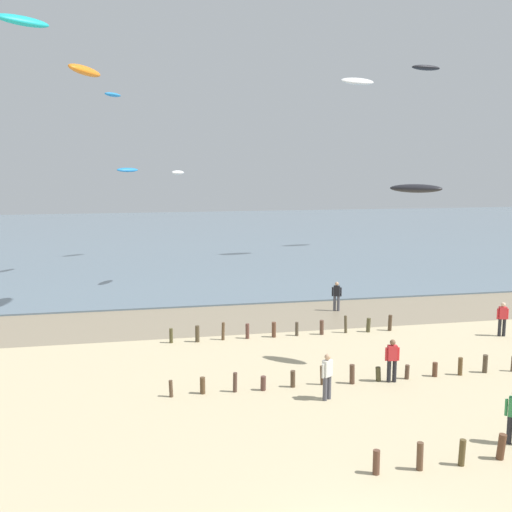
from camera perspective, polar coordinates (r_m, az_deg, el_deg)
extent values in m
cube|color=gray|center=(33.28, -2.84, -5.98)|extent=(120.00, 6.25, 0.01)
cube|color=slate|center=(70.62, -7.52, 1.83)|extent=(160.00, 70.00, 0.10)
cylinder|color=brown|center=(17.81, 11.28, -18.52)|extent=(0.20, 0.21, 0.70)
cylinder|color=brown|center=(18.24, 15.20, -17.76)|extent=(0.20, 0.19, 0.81)
cylinder|color=brown|center=(18.82, 18.85, -17.13)|extent=(0.21, 0.18, 0.77)
cylinder|color=brown|center=(19.54, 22.13, -16.32)|extent=(0.26, 0.26, 0.79)
cylinder|color=brown|center=(22.78, -8.02, -12.28)|extent=(0.16, 0.15, 0.63)
cylinder|color=brown|center=(22.94, -5.06, -12.06)|extent=(0.20, 0.21, 0.63)
cylinder|color=brown|center=(23.01, -1.99, -11.81)|extent=(0.17, 0.17, 0.75)
cylinder|color=brown|center=(23.19, 0.69, -11.91)|extent=(0.21, 0.22, 0.56)
cylinder|color=#4F3D2C|center=(23.52, 3.49, -11.49)|extent=(0.19, 0.20, 0.66)
cylinder|color=brown|center=(23.83, 6.24, -11.11)|extent=(0.18, 0.16, 0.76)
cylinder|color=brown|center=(24.09, 9.05, -10.94)|extent=(0.21, 0.21, 0.77)
cylinder|color=#4B452B|center=(24.60, 11.45, -10.85)|extent=(0.22, 0.22, 0.57)
cylinder|color=brown|center=(25.05, 14.06, -10.56)|extent=(0.19, 0.18, 0.57)
cylinder|color=brown|center=(25.61, 16.51, -10.22)|extent=(0.21, 0.21, 0.58)
cylinder|color=brown|center=(26.05, 18.70, -9.83)|extent=(0.19, 0.18, 0.73)
cylinder|color=#4C3F30|center=(26.67, 20.79, -9.47)|extent=(0.21, 0.23, 0.76)
cylinder|color=#4C4627|center=(29.20, -8.01, -7.45)|extent=(0.17, 0.20, 0.71)
cylinder|color=#4E422E|center=(29.19, -5.55, -7.31)|extent=(0.21, 0.24, 0.81)
cylinder|color=brown|center=(29.42, -3.12, -7.09)|extent=(0.18, 0.17, 0.87)
cylinder|color=brown|center=(29.62, -0.82, -7.09)|extent=(0.19, 0.19, 0.74)
cylinder|color=brown|center=(29.85, 1.70, -6.96)|extent=(0.21, 0.22, 0.76)
cylinder|color=#4A3F31|center=(30.16, 3.87, -6.87)|extent=(0.16, 0.17, 0.69)
cylinder|color=brown|center=(30.46, 6.21, -6.71)|extent=(0.22, 0.22, 0.74)
cylinder|color=#4E4430|center=(30.90, 8.45, -6.38)|extent=(0.17, 0.16, 0.89)
cylinder|color=#4C482C|center=(31.25, 10.55, -6.42)|extent=(0.23, 0.21, 0.73)
cylinder|color=#4D3A29|center=(31.72, 12.52, -6.17)|extent=(0.21, 0.20, 0.82)
cylinder|color=#232328|center=(20.60, 22.78, -14.85)|extent=(0.16, 0.16, 0.88)
cylinder|color=#338C4C|center=(20.35, 22.52, -13.04)|extent=(0.09, 0.09, 0.52)
cylinder|color=#232328|center=(32.32, 21.98, -6.26)|extent=(0.16, 0.16, 0.88)
cylinder|color=#232328|center=(32.40, 22.34, -6.25)|extent=(0.16, 0.16, 0.88)
cube|color=red|center=(32.18, 22.24, -4.98)|extent=(0.40, 0.29, 0.60)
sphere|color=beige|center=(32.09, 22.28, -4.25)|extent=(0.22, 0.22, 0.22)
cylinder|color=red|center=(32.11, 21.83, -5.08)|extent=(0.09, 0.09, 0.52)
cylinder|color=red|center=(32.28, 22.63, -5.05)|extent=(0.09, 0.09, 0.52)
cylinder|color=#4C4C56|center=(22.35, 6.52, -12.32)|extent=(0.16, 0.16, 0.88)
cylinder|color=#4C4C56|center=(22.51, 6.90, -12.17)|extent=(0.16, 0.16, 0.88)
cube|color=white|center=(22.18, 6.74, -10.46)|extent=(0.42, 0.37, 0.60)
sphere|color=tan|center=(22.04, 6.76, -9.43)|extent=(0.22, 0.22, 0.22)
cylinder|color=white|center=(22.02, 6.33, -10.73)|extent=(0.09, 0.09, 0.52)
cylinder|color=white|center=(22.37, 7.15, -10.43)|extent=(0.09, 0.09, 0.52)
cylinder|color=#4C4C56|center=(35.31, 7.41, -4.45)|extent=(0.16, 0.16, 0.88)
cylinder|color=#4C4C56|center=(35.30, 7.77, -4.46)|extent=(0.16, 0.16, 0.88)
cube|color=black|center=(35.14, 7.62, -3.28)|extent=(0.42, 0.34, 0.60)
sphere|color=tan|center=(35.06, 7.63, -2.61)|extent=(0.22, 0.22, 0.22)
cylinder|color=black|center=(35.16, 7.23, -3.35)|extent=(0.09, 0.09, 0.52)
cylinder|color=black|center=(35.14, 8.01, -3.37)|extent=(0.09, 0.09, 0.52)
cylinder|color=#232328|center=(24.56, 12.92, -10.52)|extent=(0.16, 0.16, 0.88)
cylinder|color=#232328|center=(24.50, 12.42, -10.55)|extent=(0.16, 0.16, 0.88)
cube|color=red|center=(24.30, 12.73, -8.89)|extent=(0.39, 0.27, 0.60)
sphere|color=brown|center=(24.18, 12.76, -7.94)|extent=(0.22, 0.22, 0.22)
cylinder|color=red|center=(24.38, 13.28, -8.97)|extent=(0.09, 0.09, 0.52)
cylinder|color=red|center=(24.25, 12.18, -9.03)|extent=(0.09, 0.09, 0.52)
ellipsoid|color=#19B2B7|center=(32.06, -21.16, 19.98)|extent=(2.72, 2.37, 0.75)
ellipsoid|color=black|center=(25.23, 14.83, 6.18)|extent=(2.07, 1.87, 0.40)
ellipsoid|color=black|center=(62.43, 15.72, 16.72)|extent=(3.26, 1.53, 0.53)
ellipsoid|color=white|center=(55.08, 9.54, 15.93)|extent=(3.38, 1.71, 0.95)
ellipsoid|color=white|center=(41.44, -7.39, 7.81)|extent=(1.33, 1.94, 0.35)
ellipsoid|color=orange|center=(36.64, -15.85, 16.47)|extent=(2.36, 3.32, 0.87)
ellipsoid|color=#2384D1|center=(55.04, -12.02, 7.95)|extent=(2.19, 1.76, 0.52)
ellipsoid|color=#2384D1|center=(46.68, -13.35, 14.58)|extent=(1.50, 1.87, 0.31)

